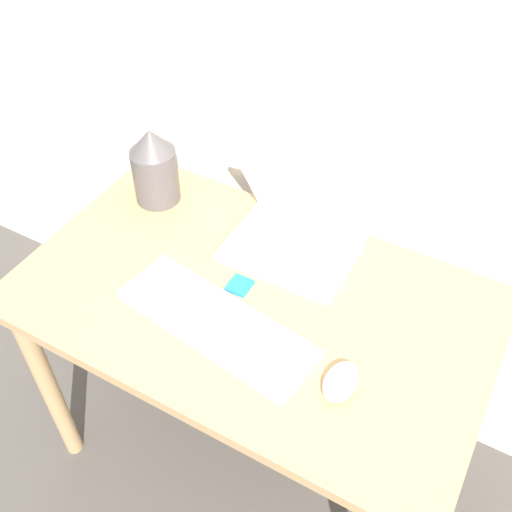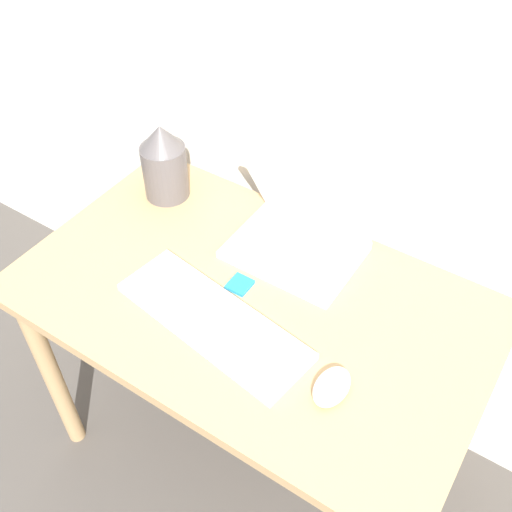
{
  "view_description": "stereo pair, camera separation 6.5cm",
  "coord_description": "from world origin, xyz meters",
  "px_view_note": "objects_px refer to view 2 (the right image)",
  "views": [
    {
      "loc": [
        0.45,
        -0.45,
        1.75
      ],
      "look_at": [
        -0.01,
        0.36,
        0.82
      ],
      "focal_mm": 42.0,
      "sensor_mm": 36.0,
      "label": 1
    },
    {
      "loc": [
        0.5,
        -0.42,
        1.75
      ],
      "look_at": [
        -0.01,
        0.36,
        0.82
      ],
      "focal_mm": 42.0,
      "sensor_mm": 36.0,
      "label": 2
    }
  ],
  "objects_px": {
    "mouse": "(332,387)",
    "vase": "(164,162)",
    "laptop": "(300,234)",
    "keyboard": "(213,320)",
    "mp3_player": "(240,285)"
  },
  "relations": [
    {
      "from": "laptop",
      "to": "keyboard",
      "type": "bearing_deg",
      "value": -97.31
    },
    {
      "from": "keyboard",
      "to": "mp3_player",
      "type": "bearing_deg",
      "value": 95.82
    },
    {
      "from": "keyboard",
      "to": "mp3_player",
      "type": "height_order",
      "value": "keyboard"
    },
    {
      "from": "laptop",
      "to": "mouse",
      "type": "bearing_deg",
      "value": -50.52
    },
    {
      "from": "keyboard",
      "to": "mouse",
      "type": "relative_size",
      "value": 4.64
    },
    {
      "from": "keyboard",
      "to": "mouse",
      "type": "distance_m",
      "value": 0.3
    },
    {
      "from": "laptop",
      "to": "keyboard",
      "type": "height_order",
      "value": "laptop"
    },
    {
      "from": "keyboard",
      "to": "mouse",
      "type": "height_order",
      "value": "mouse"
    },
    {
      "from": "mouse",
      "to": "vase",
      "type": "distance_m",
      "value": 0.74
    },
    {
      "from": "mouse",
      "to": "vase",
      "type": "bearing_deg",
      "value": 155.37
    },
    {
      "from": "mp3_player",
      "to": "mouse",
      "type": "bearing_deg",
      "value": -23.09
    },
    {
      "from": "keyboard",
      "to": "mouse",
      "type": "bearing_deg",
      "value": -1.92
    },
    {
      "from": "mouse",
      "to": "vase",
      "type": "height_order",
      "value": "vase"
    },
    {
      "from": "laptop",
      "to": "vase",
      "type": "bearing_deg",
      "value": -178.65
    },
    {
      "from": "keyboard",
      "to": "laptop",
      "type": "bearing_deg",
      "value": 82.69
    }
  ]
}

